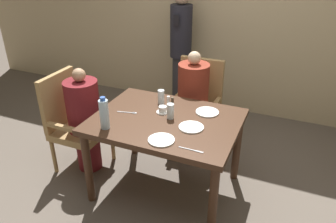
{
  "coord_description": "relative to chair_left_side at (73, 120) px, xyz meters",
  "views": [
    {
      "loc": [
        0.98,
        -2.25,
        2.1
      ],
      "look_at": [
        0.0,
        0.05,
        0.8
      ],
      "focal_mm": 35.0,
      "sensor_mm": 36.0,
      "label": 1
    }
  ],
  "objects": [
    {
      "name": "fork_beside_plate",
      "position": [
        0.67,
        -0.02,
        0.23
      ],
      "size": [
        0.18,
        0.06,
        0.0
      ],
      "color": "silver",
      "rests_on": "dining_table"
    },
    {
      "name": "chair_left_side",
      "position": [
        0.0,
        0.0,
        0.0
      ],
      "size": [
        0.49,
        0.49,
        0.99
      ],
      "color": "#A88451",
      "rests_on": "ground_plane"
    },
    {
      "name": "glass_tall_near",
      "position": [
        1.04,
        0.03,
        0.29
      ],
      "size": [
        0.06,
        0.06,
        0.13
      ],
      "color": "silver",
      "rests_on": "dining_table"
    },
    {
      "name": "glass_tall_mid",
      "position": [
        0.85,
        0.26,
        0.29
      ],
      "size": [
        0.06,
        0.06,
        0.13
      ],
      "color": "silver",
      "rests_on": "dining_table"
    },
    {
      "name": "diner_in_far_chair",
      "position": [
        1.01,
        0.71,
        0.06
      ],
      "size": [
        0.32,
        0.32,
        1.15
      ],
      "color": "maroon",
      "rests_on": "ground_plane"
    },
    {
      "name": "diner_in_left_chair",
      "position": [
        0.15,
        0.0,
        0.03
      ],
      "size": [
        0.32,
        0.32,
        1.09
      ],
      "color": "maroon",
      "rests_on": "ground_plane"
    },
    {
      "name": "knife_beside_plate",
      "position": [
        1.38,
        -0.36,
        0.23
      ],
      "size": [
        0.19,
        0.02,
        0.0
      ],
      "color": "silver",
      "rests_on": "dining_table"
    },
    {
      "name": "teacup_with_saucer",
      "position": [
        0.94,
        0.1,
        0.25
      ],
      "size": [
        0.11,
        0.11,
        0.06
      ],
      "color": "white",
      "rests_on": "dining_table"
    },
    {
      "name": "salt_shaker",
      "position": [
        0.93,
        0.26,
        0.27
      ],
      "size": [
        0.03,
        0.03,
        0.09
      ],
      "color": "white",
      "rests_on": "dining_table"
    },
    {
      "name": "plate_main_left",
      "position": [
        1.26,
        -0.06,
        0.23
      ],
      "size": [
        0.21,
        0.21,
        0.01
      ],
      "color": "white",
      "rests_on": "dining_table"
    },
    {
      "name": "chair_far_side",
      "position": [
        1.01,
        0.86,
        0.0
      ],
      "size": [
        0.49,
        0.49,
        0.99
      ],
      "color": "#A88451",
      "rests_on": "ground_plane"
    },
    {
      "name": "standing_host",
      "position": [
        0.52,
        1.62,
        0.35
      ],
      "size": [
        0.28,
        0.31,
        1.64
      ],
      "color": "#2D2D33",
      "rests_on": "ground_plane"
    },
    {
      "name": "ground_plane",
      "position": [
        1.01,
        0.0,
        -0.53
      ],
      "size": [
        16.0,
        16.0,
        0.0
      ],
      "primitive_type": "plane",
      "color": "#60564C"
    },
    {
      "name": "wall_back",
      "position": [
        1.01,
        1.93,
        0.87
      ],
      "size": [
        8.0,
        0.06,
        2.8
      ],
      "color": "#C6B289",
      "rests_on": "ground_plane"
    },
    {
      "name": "dining_table",
      "position": [
        1.01,
        0.0,
        0.13
      ],
      "size": [
        1.24,
        0.94,
        0.75
      ],
      "color": "#422819",
      "rests_on": "ground_plane"
    },
    {
      "name": "plate_dessert_center",
      "position": [
        1.3,
        0.25,
        0.23
      ],
      "size": [
        0.21,
        0.21,
        0.01
      ],
      "color": "white",
      "rests_on": "dining_table"
    },
    {
      "name": "plate_main_right",
      "position": [
        1.12,
        -0.33,
        0.23
      ],
      "size": [
        0.21,
        0.21,
        0.01
      ],
      "color": "white",
      "rests_on": "dining_table"
    },
    {
      "name": "water_bottle",
      "position": [
        0.62,
        -0.33,
        0.35
      ],
      "size": [
        0.08,
        0.08,
        0.28
      ],
      "color": "silver",
      "rests_on": "dining_table"
    },
    {
      "name": "pepper_shaker",
      "position": [
        0.97,
        0.26,
        0.27
      ],
      "size": [
        0.03,
        0.03,
        0.09
      ],
      "color": "#4C3D2D",
      "rests_on": "dining_table"
    }
  ]
}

